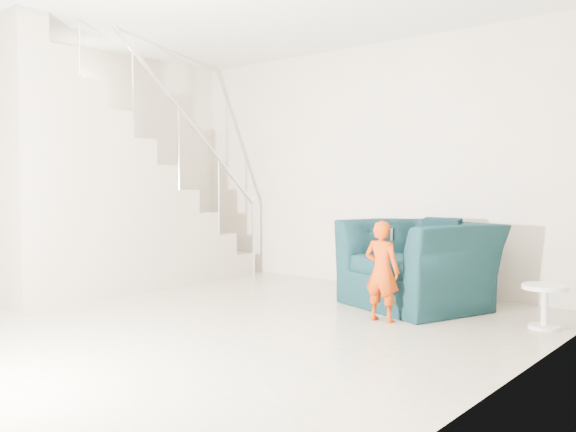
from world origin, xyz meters
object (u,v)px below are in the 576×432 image
at_px(armchair, 419,264).
at_px(toddler, 382,271).
at_px(staircase, 94,203).
at_px(side_table, 545,299).

height_order(armchair, toddler, toddler).
relative_size(armchair, staircase, 0.34).
xyz_separation_m(side_table, staircase, (-4.25, -1.30, 0.71)).
height_order(toddler, side_table, toddler).
bearing_deg(armchair, toddler, -66.02).
bearing_deg(side_table, armchair, 172.91).
relative_size(toddler, staircase, 0.23).
xyz_separation_m(toddler, staircase, (-3.12, -0.70, 0.53)).
distance_m(armchair, side_table, 1.20).
bearing_deg(staircase, armchair, 25.27).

